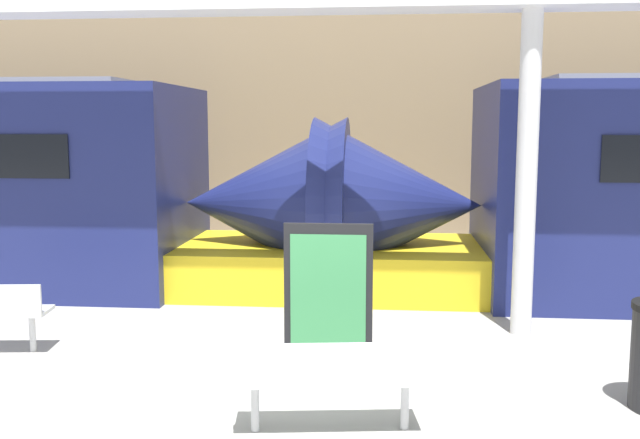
# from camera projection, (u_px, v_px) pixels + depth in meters

# --- Properties ---
(ground_plane) EXTENTS (60.00, 60.00, 0.00)m
(ground_plane) POSITION_uv_depth(u_px,v_px,m) (291.00, 439.00, 5.77)
(ground_plane) COLOR #9E9B96
(station_wall) EXTENTS (56.00, 0.20, 5.00)m
(station_wall) POSITION_uv_depth(u_px,v_px,m) (350.00, 126.00, 14.44)
(station_wall) COLOR #9E8460
(station_wall) RESTS_ON ground_plane
(bench_near) EXTENTS (1.60, 0.64, 0.81)m
(bench_near) POSITION_uv_depth(u_px,v_px,m) (331.00, 374.00, 5.80)
(bench_near) COLOR silver
(bench_near) RESTS_ON ground_plane
(poster_board) EXTENTS (0.90, 0.07, 1.54)m
(poster_board) POSITION_uv_depth(u_px,v_px,m) (328.00, 298.00, 7.23)
(poster_board) COLOR black
(poster_board) RESTS_ON ground_plane
(support_column_near) EXTENTS (0.25, 0.25, 3.84)m
(support_column_near) POSITION_uv_depth(u_px,v_px,m) (526.00, 176.00, 8.41)
(support_column_near) COLOR silver
(support_column_near) RESTS_ON ground_plane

